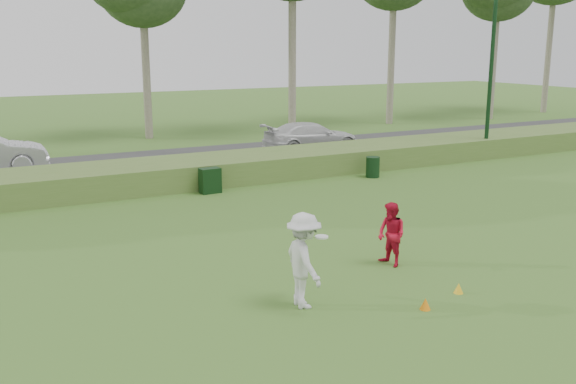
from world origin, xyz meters
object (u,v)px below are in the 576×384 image
utility_cabinet (210,181)px  lamp_post (494,34)px  cone_yellow (459,288)px  car_right (311,137)px  player_red (391,235)px  cone_orange (425,304)px  player_white (304,260)px  trash_bin (373,167)px

utility_cabinet → lamp_post: bearing=0.8°
cone_yellow → car_right: 18.42m
player_red → utility_cabinet: (-1.04, 9.16, -0.32)m
cone_orange → utility_cabinet: (-0.08, 11.60, 0.33)m
lamp_post → player_red: lamp_post is taller
lamp_post → player_white: (-15.84, -11.18, -4.63)m
lamp_post → cone_yellow: bearing=-136.2°
player_white → utility_cabinet: size_ratio=2.17×
cone_orange → trash_bin: 13.02m
cone_yellow → lamp_post: bearing=43.8°
cone_yellow → trash_bin: trash_bin is taller
cone_orange → trash_bin: (6.61, 11.22, 0.29)m
car_right → lamp_post: bearing=-125.6°
player_white → cone_yellow: (3.23, -0.92, -0.85)m
player_white → trash_bin: player_white is taller
cone_orange → utility_cabinet: 11.61m
lamp_post → cone_orange: size_ratio=34.45×
lamp_post → cone_orange: lamp_post is taller
player_white → cone_orange: size_ratio=8.13×
player_red → trash_bin: bearing=140.8°
lamp_post → player_white: size_ratio=4.24×
cone_yellow → car_right: car_right is taller
lamp_post → trash_bin: lamp_post is taller
player_red → cone_yellow: bearing=-0.5°
car_right → cone_orange: bearing=160.9°
cone_orange → car_right: (7.48, 17.64, 0.63)m
utility_cabinet → car_right: car_right is taller
cone_orange → cone_yellow: cone_orange is taller
player_red → cone_yellow: 2.20m
cone_orange → cone_yellow: size_ratio=1.07×
player_white → cone_yellow: size_ratio=8.66×
player_red → car_right: player_red is taller
cone_yellow → utility_cabinet: (-1.25, 11.26, 0.33)m
cone_yellow → utility_cabinet: 11.33m
cone_orange → player_red: bearing=68.5°
utility_cabinet → trash_bin: utility_cabinet is taller
cone_yellow → utility_cabinet: utility_cabinet is taller
lamp_post → trash_bin: bearing=-170.3°
cone_yellow → trash_bin: size_ratio=0.28×
lamp_post → car_right: size_ratio=1.71×
lamp_post → cone_yellow: size_ratio=36.70×
player_red → cone_orange: size_ratio=6.42×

